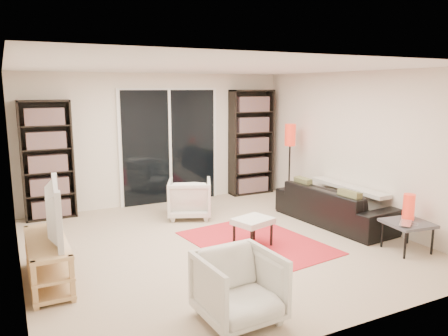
{
  "coord_description": "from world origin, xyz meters",
  "views": [
    {
      "loc": [
        -2.55,
        -5.23,
        2.15
      ],
      "look_at": [
        0.25,
        0.3,
        1.0
      ],
      "focal_mm": 35.0,
      "sensor_mm": 36.0,
      "label": 1
    }
  ],
  "objects": [
    {
      "name": "wall_left",
      "position": [
        -2.5,
        0.0,
        1.2
      ],
      "size": [
        0.02,
        5.0,
        2.4
      ],
      "primitive_type": "cube",
      "color": "silver",
      "rests_on": "ground"
    },
    {
      "name": "wall_back",
      "position": [
        0.0,
        2.5,
        1.2
      ],
      "size": [
        5.0,
        0.02,
        2.4
      ],
      "primitive_type": "cube",
      "color": "silver",
      "rests_on": "ground"
    },
    {
      "name": "floor",
      "position": [
        0.0,
        0.0,
        0.0
      ],
      "size": [
        5.0,
        5.0,
        0.0
      ],
      "primitive_type": "plane",
      "color": "beige",
      "rests_on": "ground"
    },
    {
      "name": "rug",
      "position": [
        0.48,
        -0.24,
        0.01
      ],
      "size": [
        1.74,
        2.2,
        0.01
      ],
      "primitive_type": "cube",
      "rotation": [
        0.0,
        0.0,
        0.12
      ],
      "color": "red",
      "rests_on": "floor"
    },
    {
      "name": "sliding_door",
      "position": [
        0.2,
        2.46,
        1.05
      ],
      "size": [
        1.92,
        0.08,
        2.16
      ],
      "color": "white",
      "rests_on": "ground"
    },
    {
      "name": "tv",
      "position": [
        -2.21,
        -0.27,
        0.82
      ],
      "size": [
        0.23,
        1.12,
        0.64
      ],
      "primitive_type": "imported",
      "rotation": [
        0.0,
        0.0,
        1.5
      ],
      "color": "black",
      "rests_on": "tv_stand"
    },
    {
      "name": "side_table",
      "position": [
        2.12,
        -1.39,
        0.36
      ],
      "size": [
        0.61,
        0.61,
        0.4
      ],
      "color": "#4A4A50",
      "rests_on": "floor"
    },
    {
      "name": "bookshelf_right",
      "position": [
        1.9,
        2.33,
        1.05
      ],
      "size": [
        0.9,
        0.3,
        2.1
      ],
      "color": "black",
      "rests_on": "ground"
    },
    {
      "name": "wall_front",
      "position": [
        0.0,
        -2.5,
        1.2
      ],
      "size": [
        5.0,
        0.02,
        2.4
      ],
      "primitive_type": "cube",
      "color": "silver",
      "rests_on": "ground"
    },
    {
      "name": "bookshelf_left",
      "position": [
        -1.95,
        2.33,
        0.98
      ],
      "size": [
        0.8,
        0.3,
        1.95
      ],
      "color": "black",
      "rests_on": "ground"
    },
    {
      "name": "ceiling",
      "position": [
        0.0,
        0.0,
        2.4
      ],
      "size": [
        5.0,
        5.0,
        0.02
      ],
      "primitive_type": "cube",
      "color": "white",
      "rests_on": "wall_back"
    },
    {
      "name": "tv_stand",
      "position": [
        -2.23,
        -0.27,
        0.26
      ],
      "size": [
        0.41,
        1.28,
        0.5
      ],
      "color": "#E6C787",
      "rests_on": "floor"
    },
    {
      "name": "table_lamp",
      "position": [
        2.21,
        -1.31,
        0.57
      ],
      "size": [
        0.15,
        0.15,
        0.35
      ],
      "primitive_type": "cylinder",
      "color": "red",
      "rests_on": "side_table"
    },
    {
      "name": "sofa",
      "position": [
        2.08,
        -0.01,
        0.3
      ],
      "size": [
        0.97,
        2.1,
        0.6
      ],
      "primitive_type": "imported",
      "rotation": [
        0.0,
        0.0,
        1.65
      ],
      "color": "black",
      "rests_on": "floor"
    },
    {
      "name": "armchair_back",
      "position": [
        0.13,
        1.35,
        0.32
      ],
      "size": [
        0.92,
        0.93,
        0.65
      ],
      "primitive_type": "imported",
      "rotation": [
        0.0,
        0.0,
        2.72
      ],
      "color": "silver",
      "rests_on": "floor"
    },
    {
      "name": "ottoman",
      "position": [
        0.37,
        -0.33,
        0.34
      ],
      "size": [
        0.59,
        0.53,
        0.4
      ],
      "color": "silver",
      "rests_on": "floor"
    },
    {
      "name": "laptop",
      "position": [
        2.02,
        -1.5,
        0.41
      ],
      "size": [
        0.4,
        0.37,
        0.03
      ],
      "primitive_type": "imported",
      "rotation": [
        0.0,
        0.0,
        0.62
      ],
      "color": "silver",
      "rests_on": "side_table"
    },
    {
      "name": "armchair_front",
      "position": [
        -0.72,
        -1.93,
        0.33
      ],
      "size": [
        0.74,
        0.75,
        0.66
      ],
      "primitive_type": "imported",
      "rotation": [
        0.0,
        0.0,
        0.05
      ],
      "color": "silver",
      "rests_on": "floor"
    },
    {
      "name": "floor_lamp",
      "position": [
        2.18,
        1.39,
        1.14
      ],
      "size": [
        0.22,
        0.22,
        1.48
      ],
      "color": "black",
      "rests_on": "floor"
    },
    {
      "name": "wall_right",
      "position": [
        2.5,
        0.0,
        1.2
      ],
      "size": [
        0.02,
        5.0,
        2.4
      ],
      "primitive_type": "cube",
      "color": "silver",
      "rests_on": "ground"
    }
  ]
}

